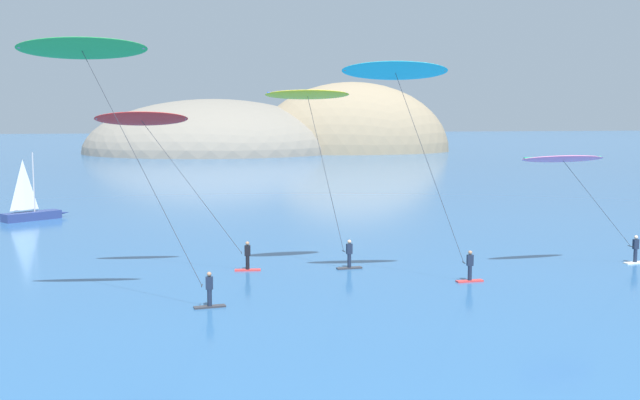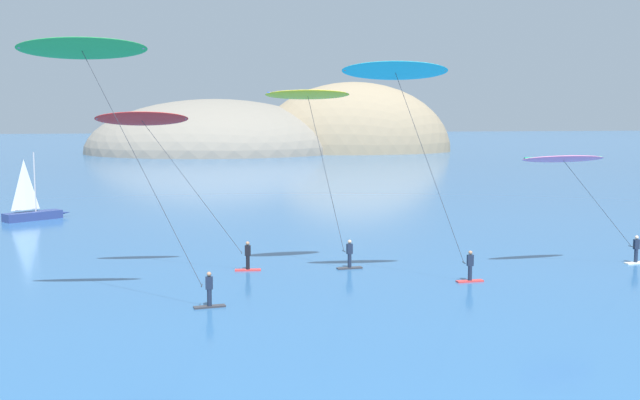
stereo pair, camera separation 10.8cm
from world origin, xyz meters
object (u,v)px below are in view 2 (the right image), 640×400
Objects in this scene: kitesurfer_yellow at (311,107)px; kitesurfer_cyan at (400,84)px; kitesurfer_green at (91,66)px; kitesurfer_red at (150,130)px; sailboat_near at (36,212)px; kitesurfer_pink at (571,168)px.

kitesurfer_cyan is (4.02, -4.16, 1.20)m from kitesurfer_yellow.
kitesurfer_green reaches higher than kitesurfer_cyan.
kitesurfer_green is at bearing -105.76° from kitesurfer_red.
kitesurfer_green is (-11.28, -7.10, 1.83)m from kitesurfer_yellow.
kitesurfer_green reaches higher than kitesurfer_red.
kitesurfer_cyan reaches higher than kitesurfer_red.
kitesurfer_pink reaches higher than sailboat_near.
kitesurfer_red is 0.78× the size of kitesurfer_cyan.
kitesurfer_pink is (24.01, -2.83, -2.25)m from kitesurfer_red.
sailboat_near is at bearing 128.19° from kitesurfer_cyan.
sailboat_near is 0.66× the size of kitesurfer_pink.
kitesurfer_green reaches higher than kitesurfer_pink.
kitesurfer_red is (10.33, -24.41, 7.50)m from sailboat_near.
kitesurfer_pink is 27.39m from kitesurfer_green.
kitesurfer_pink is at bearing 12.38° from kitesurfer_cyan.
kitesurfer_cyan is at bearing -51.81° from sailboat_near.
kitesurfer_green is (-2.31, -8.19, 3.09)m from kitesurfer_red.
kitesurfer_green reaches higher than sailboat_near.
kitesurfer_cyan reaches higher than kitesurfer_yellow.
kitesurfer_yellow is at bearing 173.41° from kitesurfer_pink.
kitesurfer_red reaches higher than kitesurfer_pink.
kitesurfer_cyan is at bearing -45.96° from kitesurfer_yellow.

